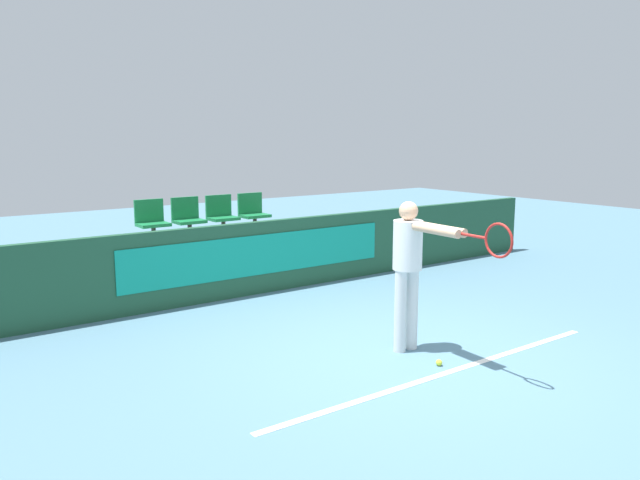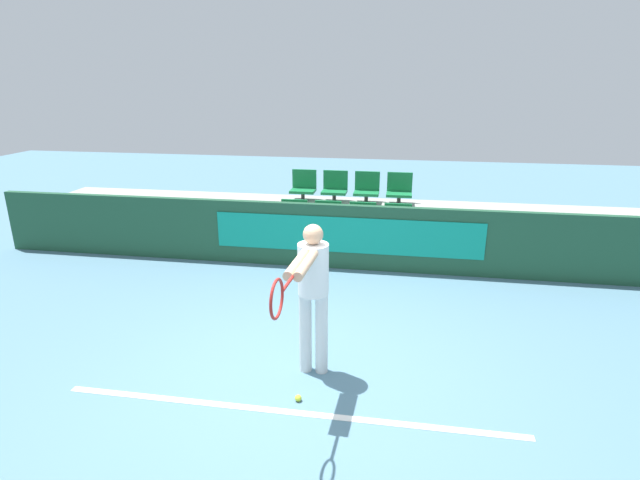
{
  "view_description": "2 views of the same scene",
  "coord_description": "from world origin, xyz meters",
  "px_view_note": "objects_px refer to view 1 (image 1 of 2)",
  "views": [
    {
      "loc": [
        -4.44,
        -4.46,
        2.33
      ],
      "look_at": [
        -0.19,
        1.41,
        1.09
      ],
      "focal_mm": 35.0,
      "sensor_mm": 36.0,
      "label": 1
    },
    {
      "loc": [
        0.96,
        -4.31,
        2.98
      ],
      "look_at": [
        0.01,
        1.36,
        1.11
      ],
      "focal_mm": 28.0,
      "sensor_mm": 36.0,
      "label": 2
    }
  ],
  "objects_px": {
    "stadium_chair_7": "(253,211)",
    "stadium_chair_1": "(214,247)",
    "stadium_chair_0": "(176,251)",
    "stadium_chair_2": "(249,243)",
    "tennis_player": "(412,260)",
    "stadium_chair_5": "(188,216)",
    "stadium_chair_3": "(282,239)",
    "stadium_chair_4": "(151,219)",
    "tennis_ball": "(439,363)",
    "stadium_chair_6": "(221,213)"
  },
  "relations": [
    {
      "from": "stadium_chair_7",
      "to": "stadium_chair_1",
      "type": "bearing_deg",
      "value": -142.61
    },
    {
      "from": "stadium_chair_0",
      "to": "stadium_chair_2",
      "type": "relative_size",
      "value": 1.0
    },
    {
      "from": "stadium_chair_2",
      "to": "tennis_player",
      "type": "relative_size",
      "value": 0.35
    },
    {
      "from": "stadium_chair_5",
      "to": "tennis_player",
      "type": "relative_size",
      "value": 0.35
    },
    {
      "from": "stadium_chair_1",
      "to": "stadium_chair_3",
      "type": "relative_size",
      "value": 1.0
    },
    {
      "from": "stadium_chair_0",
      "to": "stadium_chair_3",
      "type": "bearing_deg",
      "value": 0.0
    },
    {
      "from": "stadium_chair_1",
      "to": "tennis_player",
      "type": "distance_m",
      "value": 3.85
    },
    {
      "from": "stadium_chair_4",
      "to": "stadium_chair_1",
      "type": "bearing_deg",
      "value": -56.81
    },
    {
      "from": "stadium_chair_1",
      "to": "stadium_chair_3",
      "type": "xyz_separation_m",
      "value": [
        1.21,
        0.0,
        0.0
      ]
    },
    {
      "from": "stadium_chair_4",
      "to": "stadium_chair_3",
      "type": "bearing_deg",
      "value": -27.0
    },
    {
      "from": "stadium_chair_1",
      "to": "stadium_chair_3",
      "type": "bearing_deg",
      "value": 0.0
    },
    {
      "from": "stadium_chair_4",
      "to": "stadium_chair_7",
      "type": "height_order",
      "value": "same"
    },
    {
      "from": "tennis_player",
      "to": "stadium_chair_3",
      "type": "bearing_deg",
      "value": 81.1
    },
    {
      "from": "stadium_chair_1",
      "to": "stadium_chair_4",
      "type": "xyz_separation_m",
      "value": [
        -0.61,
        0.93,
        0.37
      ]
    },
    {
      "from": "stadium_chair_4",
      "to": "tennis_ball",
      "type": "height_order",
      "value": "stadium_chair_4"
    },
    {
      "from": "stadium_chair_7",
      "to": "tennis_ball",
      "type": "xyz_separation_m",
      "value": [
        -0.84,
        -5.21,
        -0.97
      ]
    },
    {
      "from": "stadium_chair_5",
      "to": "stadium_chair_7",
      "type": "distance_m",
      "value": 1.21
    },
    {
      "from": "stadium_chair_6",
      "to": "stadium_chair_7",
      "type": "height_order",
      "value": "same"
    },
    {
      "from": "stadium_chair_6",
      "to": "tennis_player",
      "type": "distance_m",
      "value": 4.74
    },
    {
      "from": "stadium_chair_6",
      "to": "stadium_chair_7",
      "type": "bearing_deg",
      "value": 0.0
    },
    {
      "from": "stadium_chair_6",
      "to": "stadium_chair_0",
      "type": "bearing_deg",
      "value": -142.61
    },
    {
      "from": "stadium_chair_1",
      "to": "tennis_player",
      "type": "height_order",
      "value": "tennis_player"
    },
    {
      "from": "stadium_chair_3",
      "to": "tennis_ball",
      "type": "xyz_separation_m",
      "value": [
        -0.84,
        -4.28,
        -0.6
      ]
    },
    {
      "from": "stadium_chair_7",
      "to": "stadium_chair_2",
      "type": "bearing_deg",
      "value": -123.19
    },
    {
      "from": "stadium_chair_1",
      "to": "stadium_chair_6",
      "type": "bearing_deg",
      "value": 56.81
    },
    {
      "from": "stadium_chair_5",
      "to": "stadium_chair_7",
      "type": "bearing_deg",
      "value": 0.0
    },
    {
      "from": "stadium_chair_5",
      "to": "stadium_chair_6",
      "type": "relative_size",
      "value": 1.0
    },
    {
      "from": "stadium_chair_0",
      "to": "stadium_chair_4",
      "type": "bearing_deg",
      "value": 90.0
    },
    {
      "from": "stadium_chair_2",
      "to": "tennis_player",
      "type": "distance_m",
      "value": 3.83
    },
    {
      "from": "stadium_chair_6",
      "to": "stadium_chair_7",
      "type": "distance_m",
      "value": 0.61
    },
    {
      "from": "stadium_chair_7",
      "to": "stadium_chair_3",
      "type": "bearing_deg",
      "value": -90.0
    },
    {
      "from": "stadium_chair_2",
      "to": "tennis_ball",
      "type": "relative_size",
      "value": 8.58
    },
    {
      "from": "stadium_chair_1",
      "to": "stadium_chair_7",
      "type": "relative_size",
      "value": 1.0
    },
    {
      "from": "stadium_chair_2",
      "to": "stadium_chair_5",
      "type": "bearing_deg",
      "value": 123.19
    },
    {
      "from": "stadium_chair_1",
      "to": "stadium_chair_2",
      "type": "relative_size",
      "value": 1.0
    },
    {
      "from": "tennis_player",
      "to": "stadium_chair_6",
      "type": "bearing_deg",
      "value": 90.59
    },
    {
      "from": "stadium_chair_0",
      "to": "stadium_chair_1",
      "type": "distance_m",
      "value": 0.61
    },
    {
      "from": "stadium_chair_0",
      "to": "stadium_chair_7",
      "type": "xyz_separation_m",
      "value": [
        1.82,
        0.93,
        0.37
      ]
    },
    {
      "from": "stadium_chair_1",
      "to": "tennis_ball",
      "type": "relative_size",
      "value": 8.58
    },
    {
      "from": "stadium_chair_3",
      "to": "stadium_chair_4",
      "type": "relative_size",
      "value": 1.0
    },
    {
      "from": "stadium_chair_4",
      "to": "stadium_chair_5",
      "type": "bearing_deg",
      "value": 0.0
    },
    {
      "from": "stadium_chair_0",
      "to": "stadium_chair_4",
      "type": "xyz_separation_m",
      "value": [
        0.0,
        0.93,
        0.37
      ]
    },
    {
      "from": "stadium_chair_4",
      "to": "stadium_chair_5",
      "type": "distance_m",
      "value": 0.61
    },
    {
      "from": "stadium_chair_6",
      "to": "stadium_chair_1",
      "type": "bearing_deg",
      "value": -123.19
    },
    {
      "from": "stadium_chair_2",
      "to": "stadium_chair_0",
      "type": "bearing_deg",
      "value": 180.0
    },
    {
      "from": "stadium_chair_4",
      "to": "tennis_player",
      "type": "height_order",
      "value": "tennis_player"
    },
    {
      "from": "stadium_chair_0",
      "to": "stadium_chair_2",
      "type": "bearing_deg",
      "value": 0.0
    },
    {
      "from": "stadium_chair_1",
      "to": "stadium_chair_6",
      "type": "distance_m",
      "value": 1.17
    },
    {
      "from": "stadium_chair_6",
      "to": "tennis_player",
      "type": "relative_size",
      "value": 0.35
    },
    {
      "from": "stadium_chair_3",
      "to": "stadium_chair_5",
      "type": "xyz_separation_m",
      "value": [
        -1.21,
        0.93,
        0.37
      ]
    }
  ]
}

